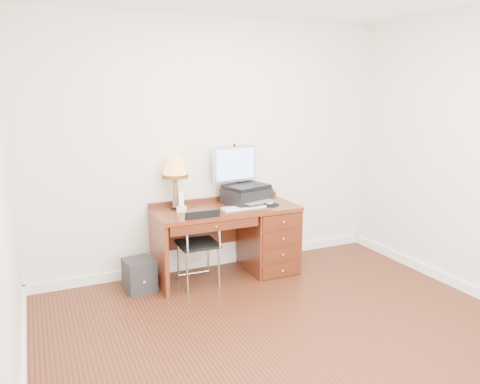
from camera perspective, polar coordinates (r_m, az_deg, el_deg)
name	(u,v)px	position (r m, az deg, el deg)	size (l,w,h in m)	color
ground	(293,336)	(3.99, 6.43, -17.05)	(4.00, 4.00, 0.00)	#39190C
room_shell	(258,299)	(4.46, 2.23, -12.93)	(4.00, 4.00, 4.00)	silver
desk	(253,235)	(5.11, 1.65, -5.21)	(1.50, 0.67, 0.75)	#622714
monitor	(235,167)	(5.09, -0.60, 3.07)	(0.53, 0.21, 0.61)	silver
keyboard	(244,207)	(4.86, 0.46, -1.89)	(0.47, 0.13, 0.02)	white
mouse_pad	(269,204)	(5.00, 3.56, -1.46)	(0.22, 0.22, 0.04)	black
printer	(246,194)	(5.05, 0.79, -0.27)	(0.54, 0.47, 0.20)	black
leg_lamp	(175,170)	(4.80, -7.95, 2.64)	(0.27, 0.27, 0.55)	black
phone	(182,205)	(4.77, -7.14, -1.61)	(0.12, 0.12, 0.21)	white
pen_cup	(243,196)	(5.18, 0.34, -0.53)	(0.08, 0.08, 0.10)	black
chair	(200,240)	(4.68, -4.94, -5.81)	(0.40, 0.40, 0.82)	black
equipment_box	(140,275)	(4.80, -12.15, -9.86)	(0.28, 0.28, 0.32)	black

